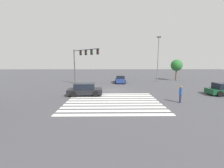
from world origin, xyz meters
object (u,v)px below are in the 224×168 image
car_2 (85,90)px  tree_corner_a (177,65)px  car_0 (120,79)px  traffic_signal_mast (83,57)px  street_light_pole_a (158,56)px  pedestrian (181,93)px

car_2 → tree_corner_a: size_ratio=0.94×
tree_corner_a → car_0: bearing=-163.8°
traffic_signal_mast → tree_corner_a: 20.46m
traffic_signal_mast → car_2: traffic_signal_mast is taller
car_0 → street_light_pole_a: size_ratio=0.47×
tree_corner_a → pedestrian: bearing=-112.5°
car_0 → car_2: 11.98m
car_2 → pedestrian: bearing=-22.7°
pedestrian → street_light_pole_a: 16.76m
car_0 → street_light_pole_a: bearing=-75.5°
street_light_pole_a → tree_corner_a: street_light_pole_a is taller
pedestrian → street_light_pole_a: bearing=-55.9°
street_light_pole_a → pedestrian: bearing=-99.3°
car_2 → tree_corner_a: 23.05m
traffic_signal_mast → street_light_pole_a: bearing=62.1°
car_0 → car_2: bearing=157.3°
traffic_signal_mast → car_0: 8.42m
car_2 → car_0: bearing=60.7°
traffic_signal_mast → car_2: bearing=-33.8°
car_0 → pedestrian: pedestrian is taller
car_0 → car_2: size_ratio=0.99×
street_light_pole_a → tree_corner_a: 5.64m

